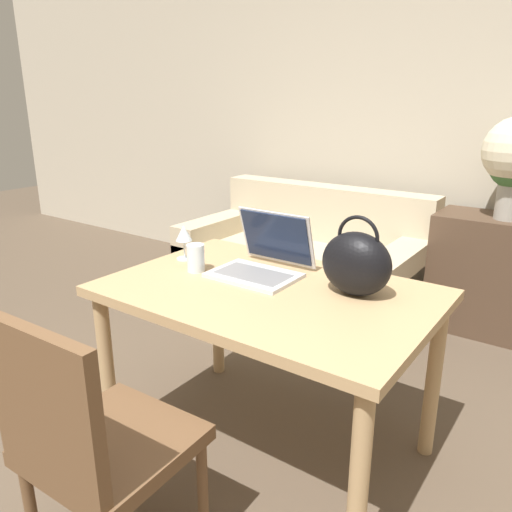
{
  "coord_description": "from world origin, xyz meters",
  "views": [
    {
      "loc": [
        0.9,
        -0.73,
        1.44
      ],
      "look_at": [
        -0.16,
        0.77,
        0.85
      ],
      "focal_mm": 35.0,
      "sensor_mm": 36.0,
      "label": 1
    }
  ],
  "objects_px": {
    "laptop": "(265,257)",
    "drinking_glass": "(196,258)",
    "couch": "(304,267)",
    "wine_glass": "(184,235)",
    "handbag": "(356,263)",
    "chair": "(91,439)"
  },
  "relations": [
    {
      "from": "couch",
      "to": "laptop",
      "type": "bearing_deg",
      "value": -67.02
    },
    {
      "from": "laptop",
      "to": "drinking_glass",
      "type": "bearing_deg",
      "value": -147.34
    },
    {
      "from": "laptop",
      "to": "handbag",
      "type": "distance_m",
      "value": 0.42
    },
    {
      "from": "laptop",
      "to": "drinking_glass",
      "type": "distance_m",
      "value": 0.29
    },
    {
      "from": "drinking_glass",
      "to": "handbag",
      "type": "xyz_separation_m",
      "value": [
        0.66,
        0.15,
        0.07
      ]
    },
    {
      "from": "laptop",
      "to": "chair",
      "type": "bearing_deg",
      "value": -87.34
    },
    {
      "from": "laptop",
      "to": "handbag",
      "type": "height_order",
      "value": "handbag"
    },
    {
      "from": "chair",
      "to": "handbag",
      "type": "relative_size",
      "value": 2.96
    },
    {
      "from": "couch",
      "to": "wine_glass",
      "type": "xyz_separation_m",
      "value": [
        0.16,
        -1.37,
        0.56
      ]
    },
    {
      "from": "couch",
      "to": "drinking_glass",
      "type": "bearing_deg",
      "value": -78.12
    },
    {
      "from": "chair",
      "to": "drinking_glass",
      "type": "bearing_deg",
      "value": 108.29
    },
    {
      "from": "laptop",
      "to": "drinking_glass",
      "type": "height_order",
      "value": "laptop"
    },
    {
      "from": "couch",
      "to": "handbag",
      "type": "height_order",
      "value": "handbag"
    },
    {
      "from": "couch",
      "to": "wine_glass",
      "type": "distance_m",
      "value": 1.49
    },
    {
      "from": "drinking_glass",
      "to": "handbag",
      "type": "distance_m",
      "value": 0.68
    },
    {
      "from": "laptop",
      "to": "handbag",
      "type": "bearing_deg",
      "value": -1.41
    },
    {
      "from": "handbag",
      "to": "wine_glass",
      "type": "bearing_deg",
      "value": -176.02
    },
    {
      "from": "chair",
      "to": "drinking_glass",
      "type": "xyz_separation_m",
      "value": [
        -0.29,
        0.78,
        0.29
      ]
    },
    {
      "from": "laptop",
      "to": "drinking_glass",
      "type": "relative_size",
      "value": 3.0
    },
    {
      "from": "couch",
      "to": "laptop",
      "type": "height_order",
      "value": "laptop"
    },
    {
      "from": "drinking_glass",
      "to": "chair",
      "type": "bearing_deg",
      "value": -69.73
    },
    {
      "from": "chair",
      "to": "wine_glass",
      "type": "distance_m",
      "value": 1.04
    }
  ]
}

